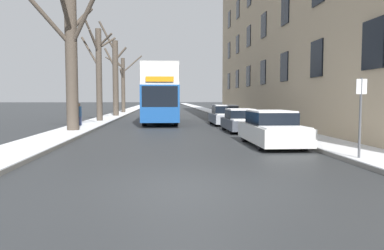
# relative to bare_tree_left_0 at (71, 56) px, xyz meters

# --- Properties ---
(ground_plane) EXTENTS (320.00, 320.00, 0.00)m
(ground_plane) POSITION_rel_bare_tree_left_0_xyz_m (5.71, -12.97, -4.18)
(ground_plane) COLOR #303335
(sidewalk_left) EXTENTS (2.13, 130.00, 0.16)m
(sidewalk_left) POSITION_rel_bare_tree_left_0_xyz_m (-0.09, 40.03, -4.10)
(sidewalk_left) COLOR slate
(sidewalk_left) RESTS_ON ground
(sidewalk_right) EXTENTS (2.13, 130.00, 0.16)m
(sidewalk_right) POSITION_rel_bare_tree_left_0_xyz_m (11.50, 40.03, -4.10)
(sidewalk_right) COLOR slate
(sidewalk_right) RESTS_ON ground
(terrace_facade_right) EXTENTS (9.10, 39.72, 17.54)m
(terrace_facade_right) POSITION_rel_bare_tree_left_0_xyz_m (17.06, 7.22, 4.59)
(terrace_facade_right) COLOR tan
(terrace_facade_right) RESTS_ON ground
(bare_tree_left_0) EXTENTS (3.65, 3.09, 7.71)m
(bare_tree_left_0) POSITION_rel_bare_tree_left_0_xyz_m (0.00, 0.00, 0.00)
(bare_tree_left_0) COLOR #4C4238
(bare_tree_left_0) RESTS_ON ground
(bare_tree_left_1) EXTENTS (2.72, 2.64, 7.97)m
(bare_tree_left_1) POSITION_rel_bare_tree_left_0_xyz_m (-0.01, 8.68, -0.16)
(bare_tree_left_1) COLOR #4C4238
(bare_tree_left_1) RESTS_ON ground
(bare_tree_left_2) EXTENTS (2.72, 1.28, 9.39)m
(bare_tree_left_2) POSITION_rel_bare_tree_left_0_xyz_m (0.20, 16.95, -0.07)
(bare_tree_left_2) COLOR #4C4238
(bare_tree_left_2) RESTS_ON ground
(bare_tree_left_3) EXTENTS (4.51, 3.38, 7.23)m
(bare_tree_left_3) POSITION_rel_bare_tree_left_0_xyz_m (0.03, 25.79, -0.38)
(bare_tree_left_3) COLOR #4C4238
(bare_tree_left_3) RESTS_ON ground
(double_decker_bus) EXTENTS (2.55, 10.71, 4.26)m
(double_decker_bus) POSITION_rel_bare_tree_left_0_xyz_m (4.75, 8.16, -1.77)
(double_decker_bus) COLOR #194C99
(double_decker_bus) RESTS_ON ground
(parked_car_0) EXTENTS (1.84, 4.59, 1.41)m
(parked_car_0) POSITION_rel_bare_tree_left_0_xyz_m (9.35, -6.09, -3.52)
(parked_car_0) COLOR silver
(parked_car_0) RESTS_ON ground
(parked_car_1) EXTENTS (1.69, 4.05, 1.31)m
(parked_car_1) POSITION_rel_bare_tree_left_0_xyz_m (9.35, 0.07, -3.57)
(parked_car_1) COLOR #474C56
(parked_car_1) RESTS_ON ground
(parked_car_2) EXTENTS (1.87, 4.20, 1.43)m
(parked_car_2) POSITION_rel_bare_tree_left_0_xyz_m (9.35, 5.46, -3.52)
(parked_car_2) COLOR #9EA3AD
(parked_car_2) RESTS_ON ground
(pedestrian_left_sidewalk) EXTENTS (0.35, 0.35, 1.58)m
(pedestrian_left_sidewalk) POSITION_rel_bare_tree_left_0_xyz_m (-0.42, 3.51, -3.31)
(pedestrian_left_sidewalk) COLOR navy
(pedestrian_left_sidewalk) RESTS_ON ground
(street_sign_post) EXTENTS (0.32, 0.07, 2.50)m
(street_sign_post) POSITION_rel_bare_tree_left_0_xyz_m (10.73, -10.35, -2.74)
(street_sign_post) COLOR #4C4F54
(street_sign_post) RESTS_ON ground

